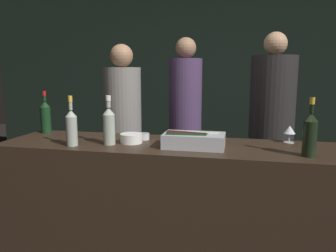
{
  "coord_description": "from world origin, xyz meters",
  "views": [
    {
      "loc": [
        0.48,
        -1.83,
        1.47
      ],
      "look_at": [
        0.0,
        0.33,
        1.09
      ],
      "focal_mm": 35.0,
      "sensor_mm": 36.0,
      "label": 1
    }
  ],
  "objects_px": {
    "candle_votive": "(144,136)",
    "rose_wine_bottle": "(71,126)",
    "person_blond_tee": "(185,115)",
    "red_wine_bottle_burgundy": "(46,116)",
    "white_wine_bottle": "(109,124)",
    "champagne_bottle": "(310,133)",
    "bowl_white": "(131,138)",
    "person_in_hoodie": "(123,126)",
    "ice_bin_with_bottles": "(193,139)",
    "person_grey_polo": "(271,121)",
    "wine_glass": "(290,130)"
  },
  "relations": [
    {
      "from": "candle_votive",
      "to": "rose_wine_bottle",
      "type": "xyz_separation_m",
      "value": [
        -0.41,
        -0.29,
        0.11
      ]
    },
    {
      "from": "person_blond_tee",
      "to": "red_wine_bottle_burgundy",
      "type": "bearing_deg",
      "value": -148.58
    },
    {
      "from": "rose_wine_bottle",
      "to": "person_blond_tee",
      "type": "distance_m",
      "value": 1.48
    },
    {
      "from": "rose_wine_bottle",
      "to": "white_wine_bottle",
      "type": "height_order",
      "value": "rose_wine_bottle"
    },
    {
      "from": "rose_wine_bottle",
      "to": "champagne_bottle",
      "type": "height_order",
      "value": "champagne_bottle"
    },
    {
      "from": "bowl_white",
      "to": "person_blond_tee",
      "type": "bearing_deg",
      "value": 81.69
    },
    {
      "from": "red_wine_bottle_burgundy",
      "to": "person_blond_tee",
      "type": "bearing_deg",
      "value": 45.8
    },
    {
      "from": "candle_votive",
      "to": "rose_wine_bottle",
      "type": "distance_m",
      "value": 0.51
    },
    {
      "from": "bowl_white",
      "to": "rose_wine_bottle",
      "type": "height_order",
      "value": "rose_wine_bottle"
    },
    {
      "from": "champagne_bottle",
      "to": "person_in_hoodie",
      "type": "relative_size",
      "value": 0.2
    },
    {
      "from": "rose_wine_bottle",
      "to": "white_wine_bottle",
      "type": "distance_m",
      "value": 0.24
    },
    {
      "from": "ice_bin_with_bottles",
      "to": "person_blond_tee",
      "type": "bearing_deg",
      "value": 101.64
    },
    {
      "from": "candle_votive",
      "to": "person_grey_polo",
      "type": "bearing_deg",
      "value": 43.83
    },
    {
      "from": "person_in_hoodie",
      "to": "person_grey_polo",
      "type": "distance_m",
      "value": 1.4
    },
    {
      "from": "white_wine_bottle",
      "to": "champagne_bottle",
      "type": "bearing_deg",
      "value": -2.15
    },
    {
      "from": "ice_bin_with_bottles",
      "to": "person_in_hoodie",
      "type": "height_order",
      "value": "person_in_hoodie"
    },
    {
      "from": "bowl_white",
      "to": "rose_wine_bottle",
      "type": "bearing_deg",
      "value": -155.15
    },
    {
      "from": "candle_votive",
      "to": "rose_wine_bottle",
      "type": "relative_size",
      "value": 0.24
    },
    {
      "from": "red_wine_bottle_burgundy",
      "to": "champagne_bottle",
      "type": "relative_size",
      "value": 0.97
    },
    {
      "from": "bowl_white",
      "to": "red_wine_bottle_burgundy",
      "type": "distance_m",
      "value": 0.83
    },
    {
      "from": "wine_glass",
      "to": "person_in_hoodie",
      "type": "height_order",
      "value": "person_in_hoodie"
    },
    {
      "from": "champagne_bottle",
      "to": "person_blond_tee",
      "type": "relative_size",
      "value": 0.19
    },
    {
      "from": "wine_glass",
      "to": "red_wine_bottle_burgundy",
      "type": "relative_size",
      "value": 0.36
    },
    {
      "from": "rose_wine_bottle",
      "to": "candle_votive",
      "type": "bearing_deg",
      "value": 35.39
    },
    {
      "from": "rose_wine_bottle",
      "to": "person_grey_polo",
      "type": "xyz_separation_m",
      "value": [
        1.38,
        1.22,
        -0.1
      ]
    },
    {
      "from": "ice_bin_with_bottles",
      "to": "person_grey_polo",
      "type": "relative_size",
      "value": 0.22
    },
    {
      "from": "rose_wine_bottle",
      "to": "person_in_hoodie",
      "type": "height_order",
      "value": "person_in_hoodie"
    },
    {
      "from": "red_wine_bottle_burgundy",
      "to": "champagne_bottle",
      "type": "distance_m",
      "value": 1.95
    },
    {
      "from": "candle_votive",
      "to": "red_wine_bottle_burgundy",
      "type": "distance_m",
      "value": 0.86
    },
    {
      "from": "champagne_bottle",
      "to": "person_grey_polo",
      "type": "relative_size",
      "value": 0.19
    },
    {
      "from": "champagne_bottle",
      "to": "person_blond_tee",
      "type": "bearing_deg",
      "value": 125.47
    },
    {
      "from": "white_wine_bottle",
      "to": "person_grey_polo",
      "type": "distance_m",
      "value": 1.62
    },
    {
      "from": "red_wine_bottle_burgundy",
      "to": "ice_bin_with_bottles",
      "type": "bearing_deg",
      "value": -11.8
    },
    {
      "from": "person_in_hoodie",
      "to": "champagne_bottle",
      "type": "bearing_deg",
      "value": -177.9
    },
    {
      "from": "ice_bin_with_bottles",
      "to": "person_grey_polo",
      "type": "xyz_separation_m",
      "value": [
        0.59,
        1.1,
        -0.02
      ]
    },
    {
      "from": "person_in_hoodie",
      "to": "candle_votive",
      "type": "bearing_deg",
      "value": 154.96
    },
    {
      "from": "red_wine_bottle_burgundy",
      "to": "white_wine_bottle",
      "type": "distance_m",
      "value": 0.72
    },
    {
      "from": "ice_bin_with_bottles",
      "to": "candle_votive",
      "type": "height_order",
      "value": "ice_bin_with_bottles"
    },
    {
      "from": "wine_glass",
      "to": "person_grey_polo",
      "type": "bearing_deg",
      "value": 93.33
    },
    {
      "from": "candle_votive",
      "to": "champagne_bottle",
      "type": "distance_m",
      "value": 1.11
    },
    {
      "from": "white_wine_bottle",
      "to": "person_in_hoodie",
      "type": "xyz_separation_m",
      "value": [
        -0.22,
        0.85,
        -0.16
      ]
    },
    {
      "from": "ice_bin_with_bottles",
      "to": "person_grey_polo",
      "type": "distance_m",
      "value": 1.25
    },
    {
      "from": "person_blond_tee",
      "to": "person_grey_polo",
      "type": "height_order",
      "value": "person_grey_polo"
    },
    {
      "from": "candle_votive",
      "to": "person_in_hoodie",
      "type": "distance_m",
      "value": 0.77
    },
    {
      "from": "champagne_bottle",
      "to": "person_in_hoodie",
      "type": "bearing_deg",
      "value": 148.58
    },
    {
      "from": "red_wine_bottle_burgundy",
      "to": "champagne_bottle",
      "type": "height_order",
      "value": "champagne_bottle"
    },
    {
      "from": "wine_glass",
      "to": "person_in_hoodie",
      "type": "bearing_deg",
      "value": 159.31
    },
    {
      "from": "ice_bin_with_bottles",
      "to": "candle_votive",
      "type": "relative_size",
      "value": 4.83
    },
    {
      "from": "ice_bin_with_bottles",
      "to": "person_blond_tee",
      "type": "xyz_separation_m",
      "value": [
        -0.26,
        1.25,
        -0.01
      ]
    },
    {
      "from": "champagne_bottle",
      "to": "white_wine_bottle",
      "type": "bearing_deg",
      "value": 177.85
    }
  ]
}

